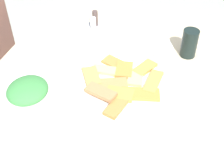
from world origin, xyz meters
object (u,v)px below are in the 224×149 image
object	(u,v)px
salad_plate_greens	(28,91)
fork	(160,43)
soda_can	(189,43)
dining_table	(107,90)
condiment_caddy	(94,24)
spoon	(152,42)
paper_napkin	(156,43)
pide_platter	(121,84)

from	to	relation	value
salad_plate_greens	fork	bearing A→B (deg)	-41.55
salad_plate_greens	soda_can	distance (m)	0.68
dining_table	condiment_caddy	xyz separation A→B (m)	(0.32, 0.16, 0.10)
condiment_caddy	spoon	bearing A→B (deg)	-97.87
soda_can	spoon	world-z (taller)	soda_can
dining_table	salad_plate_greens	size ratio (longest dim) A/B	5.47
dining_table	fork	bearing A→B (deg)	-30.23
fork	soda_can	bearing A→B (deg)	-102.25
paper_napkin	condiment_caddy	bearing A→B (deg)	82.59
dining_table	soda_can	xyz separation A→B (m)	(0.23, -0.29, 0.13)
salad_plate_greens	dining_table	bearing A→B (deg)	-53.84
dining_table	fork	size ratio (longest dim) A/B	6.28
pide_platter	condiment_caddy	xyz separation A→B (m)	(0.36, 0.23, 0.01)
dining_table	salad_plate_greens	bearing A→B (deg)	126.16
dining_table	soda_can	world-z (taller)	soda_can
paper_napkin	spoon	xyz separation A→B (m)	(0.00, 0.02, 0.00)
salad_plate_greens	condiment_caddy	world-z (taller)	condiment_caddy
condiment_caddy	fork	bearing A→B (deg)	-97.01
salad_plate_greens	soda_can	bearing A→B (deg)	-52.44
dining_table	pide_platter	size ratio (longest dim) A/B	3.36
dining_table	condiment_caddy	bearing A→B (deg)	26.19
paper_napkin	fork	world-z (taller)	fork
dining_table	fork	world-z (taller)	fork
dining_table	spoon	size ratio (longest dim) A/B	7.42
soda_can	paper_napkin	size ratio (longest dim) A/B	0.91
pide_platter	paper_napkin	bearing A→B (deg)	-14.15
dining_table	salad_plate_greens	world-z (taller)	salad_plate_greens
dining_table	spoon	bearing A→B (deg)	-24.50
dining_table	spoon	world-z (taller)	spoon
fork	condiment_caddy	world-z (taller)	condiment_caddy
soda_can	pide_platter	bearing A→B (deg)	140.20
soda_can	condiment_caddy	bearing A→B (deg)	78.53
pide_platter	paper_napkin	world-z (taller)	pide_platter
salad_plate_greens	spoon	xyz separation A→B (m)	(0.46, -0.37, -0.02)
paper_napkin	fork	bearing A→B (deg)	-90.00
soda_can	dining_table	bearing A→B (deg)	128.70
paper_napkin	spoon	world-z (taller)	spoon
salad_plate_greens	fork	size ratio (longest dim) A/B	1.15
salad_plate_greens	paper_napkin	size ratio (longest dim) A/B	1.64
dining_table	paper_napkin	distance (m)	0.33
paper_napkin	spoon	size ratio (longest dim) A/B	0.83
salad_plate_greens	soda_can	world-z (taller)	soda_can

